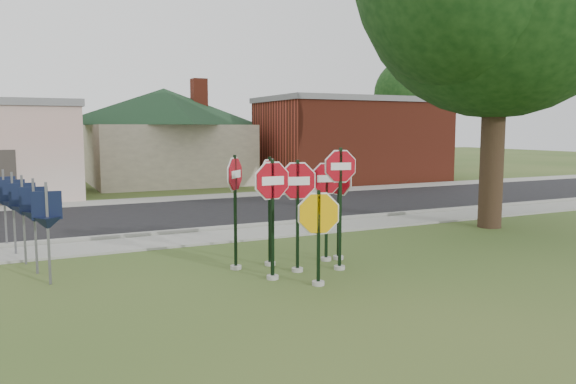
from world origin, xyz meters
name	(u,v)px	position (x,y,z in m)	size (l,w,h in m)	color
ground	(338,285)	(0.00, 0.00, 0.00)	(120.00, 120.00, 0.00)	#314E1D
sidewalk_near	(237,235)	(0.00, 5.50, 0.03)	(60.00, 1.60, 0.06)	gray
road	(192,214)	(0.00, 10.00, 0.02)	(60.00, 7.00, 0.04)	black
sidewalk_far	(163,200)	(0.00, 14.30, 0.03)	(60.00, 1.60, 0.06)	gray
curb	(225,228)	(0.00, 6.50, 0.07)	(60.00, 0.20, 0.14)	gray
stop_sign_center	(298,200)	(-0.23, 1.27, 1.53)	(1.07, 0.27, 2.48)	#9F9C94
stop_sign_yellow	(319,227)	(-0.34, 0.17, 1.14)	(1.09, 0.35, 1.97)	#9F9C94
stop_sign_left	(272,202)	(-0.95, 0.95, 1.56)	(1.06, 0.24, 2.52)	#9F9C94
stop_sign_right	(340,193)	(0.67, 1.04, 1.66)	(0.95, 0.24, 2.71)	#9F9C94
stop_sign_back_right	(326,198)	(0.81, 1.87, 1.45)	(0.98, 0.24, 2.39)	#9F9C94
stop_sign_back_left	(270,195)	(-0.53, 2.03, 1.57)	(0.93, 0.71, 2.52)	#9F9C94
stop_sign_far_right	(339,195)	(1.13, 1.87, 1.50)	(0.24, 1.08, 2.43)	#9F9C94
stop_sign_far_left	(235,197)	(-1.33, 2.03, 1.57)	(0.70, 0.74, 2.56)	#9F9C94
route_sign_row	(23,210)	(-5.40, 4.50, 1.22)	(1.43, 4.63, 2.00)	#59595E
building_house	(165,117)	(2.00, 22.00, 3.65)	(11.60, 11.60, 6.20)	beige
building_brick	(352,139)	(12.00, 18.50, 2.40)	(10.20, 6.20, 4.75)	maroon
bg_tree_right	(411,95)	(22.00, 26.00, 5.58)	(5.60, 5.60, 8.40)	black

